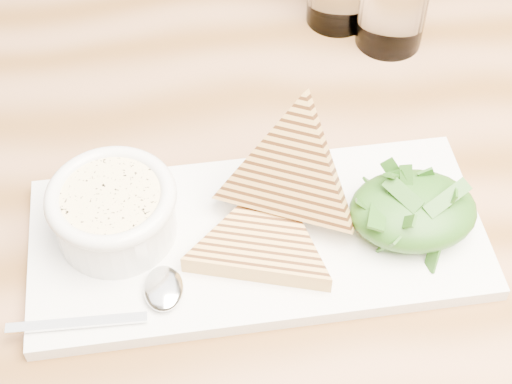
{
  "coord_description": "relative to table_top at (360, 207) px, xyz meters",
  "views": [
    {
      "loc": [
        -0.29,
        -0.33,
        1.33
      ],
      "look_at": [
        -0.25,
        0.11,
        0.79
      ],
      "focal_mm": 55.0,
      "sensor_mm": 36.0,
      "label": 1
    }
  ],
  "objects": [
    {
      "name": "bowl_rim",
      "position": [
        -0.23,
        -0.04,
        0.08
      ],
      "size": [
        0.12,
        0.12,
        0.01
      ],
      "primitive_type": "torus",
      "color": "silver",
      "rests_on": "soup_bowl"
    },
    {
      "name": "sandwich_flat",
      "position": [
        -0.1,
        -0.07,
        0.04
      ],
      "size": [
        0.19,
        0.19,
        0.02
      ],
      "primitive_type": null,
      "rotation": [
        0.0,
        0.0,
        -0.24
      ],
      "color": "tan",
      "rests_on": "platter"
    },
    {
      "name": "sandwich_lean",
      "position": [
        -0.07,
        -0.02,
        0.09
      ],
      "size": [
        0.2,
        0.2,
        0.17
      ],
      "primitive_type": null,
      "rotation": [
        1.01,
        0.0,
        -0.4
      ],
      "color": "tan",
      "rests_on": "sandwich_flat"
    },
    {
      "name": "soup",
      "position": [
        -0.23,
        -0.04,
        0.08
      ],
      "size": [
        0.09,
        0.09,
        0.01
      ],
      "primitive_type": "cylinder",
      "color": "#F5D997",
      "rests_on": "soup_bowl"
    },
    {
      "name": "arugula_pile",
      "position": [
        0.03,
        -0.05,
        0.06
      ],
      "size": [
        0.11,
        0.1,
        0.05
      ],
      "primitive_type": null,
      "color": "#2B6218",
      "rests_on": "platter"
    },
    {
      "name": "soup_bowl",
      "position": [
        -0.23,
        -0.04,
        0.06
      ],
      "size": [
        0.11,
        0.11,
        0.04
      ],
      "primitive_type": "cylinder",
      "color": "silver",
      "rests_on": "platter"
    },
    {
      "name": "platter",
      "position": [
        -0.11,
        -0.05,
        0.03
      ],
      "size": [
        0.43,
        0.21,
        0.01
      ],
      "primitive_type": "cube",
      "rotation": [
        0.0,
        0.0,
        0.07
      ],
      "color": "silver",
      "rests_on": "table_top"
    },
    {
      "name": "spoon_bowl",
      "position": [
        -0.19,
        -0.11,
        0.04
      ],
      "size": [
        0.04,
        0.05,
        0.01
      ],
      "primitive_type": "ellipsoid",
      "rotation": [
        0.0,
        0.0,
        0.02
      ],
      "color": "silver",
      "rests_on": "platter"
    },
    {
      "name": "salad_base",
      "position": [
        0.03,
        -0.05,
        0.06
      ],
      "size": [
        0.12,
        0.09,
        0.04
      ],
      "primitive_type": "ellipsoid",
      "color": "#1A3A10",
      "rests_on": "platter"
    },
    {
      "name": "table_top",
      "position": [
        0.0,
        0.0,
        0.0
      ],
      "size": [
        1.32,
        0.9,
        0.04
      ],
      "primitive_type": "cube",
      "rotation": [
        0.0,
        0.0,
        0.02
      ],
      "color": "#926340",
      "rests_on": "ground"
    },
    {
      "name": "spoon_handle",
      "position": [
        -0.26,
        -0.13,
        0.04
      ],
      "size": [
        0.12,
        0.01,
        0.0
      ],
      "primitive_type": "cube",
      "rotation": [
        0.0,
        0.0,
        0.02
      ],
      "color": "silver",
      "rests_on": "platter"
    }
  ]
}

